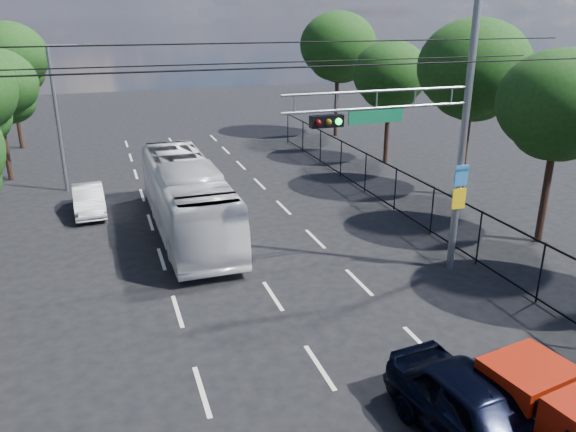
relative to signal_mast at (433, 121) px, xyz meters
name	(u,v)px	position (x,y,z in m)	size (l,w,h in m)	color
lane_markings	(230,230)	(-5.28, 6.01, -5.24)	(6.12, 38.00, 0.01)	beige
signal_mast	(433,121)	(0.00, 0.00, 0.00)	(6.43, 0.39, 9.50)	slate
streetlight_left	(60,112)	(-11.62, 14.01, -1.30)	(2.09, 0.22, 7.08)	slate
utility_wires	(262,57)	(-5.28, 0.84, 1.99)	(22.00, 5.04, 0.74)	black
fence_right	(417,201)	(2.32, 4.18, -4.21)	(0.06, 34.03, 2.00)	black
tree_right_b	(559,112)	(5.93, 1.03, -0.19)	(4.50, 4.50, 7.31)	black
tree_right_c	(473,75)	(6.53, 7.03, 0.49)	(5.10, 5.10, 8.29)	black
tree_right_d	(390,79)	(6.13, 14.03, -0.39)	(4.32, 4.32, 7.02)	black
tree_right_e	(338,51)	(6.33, 22.03, 0.69)	(5.28, 5.28, 8.58)	black
tree_left_e	(9,62)	(-14.87, 25.03, 0.29)	(4.92, 4.92, 7.99)	black
red_pickup	(574,427)	(-1.89, -8.61, -4.29)	(2.44, 4.97, 1.78)	black
navy_hatchback	(479,416)	(-3.28, -7.62, -4.45)	(1.87, 4.64, 1.58)	black
white_bus	(187,197)	(-6.89, 6.48, -3.79)	(2.44, 10.41, 2.90)	silver
white_van	(89,200)	(-10.71, 10.14, -4.63)	(1.29, 3.69, 1.22)	silver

